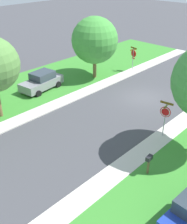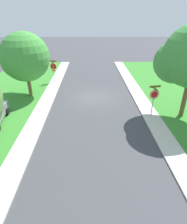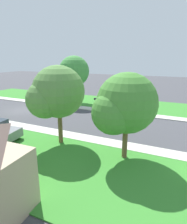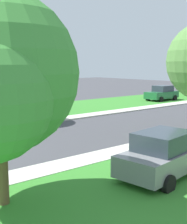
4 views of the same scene
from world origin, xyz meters
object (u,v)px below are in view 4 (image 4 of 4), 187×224
object	(u,v)px
car_blue_near_corner	(36,101)
car_grey_across_road	(165,154)
stop_sign_far_corner	(2,99)
car_green_kerbside_mid	(162,93)
mailbox	(44,105)

from	to	relation	value
car_blue_near_corner	car_grey_across_road	distance (m)	18.48
stop_sign_far_corner	car_blue_near_corner	distance (m)	7.49
car_green_kerbside_mid	mailbox	xyz separation A→B (m)	(1.50, -16.48, 0.14)
car_grey_across_road	car_green_kerbside_mid	bearing A→B (deg)	128.56
car_green_kerbside_mid	mailbox	distance (m)	16.55
car_green_kerbside_mid	car_grey_across_road	bearing A→B (deg)	-51.44
stop_sign_far_corner	mailbox	bearing A→B (deg)	109.81
stop_sign_far_corner	car_grey_across_road	bearing A→B (deg)	3.44
car_grey_across_road	mailbox	bearing A→B (deg)	167.18
car_blue_near_corner	mailbox	world-z (taller)	car_blue_near_corner
stop_sign_far_corner	mailbox	world-z (taller)	stop_sign_far_corner
car_blue_near_corner	car_green_kerbside_mid	world-z (taller)	same
car_green_kerbside_mid	car_grey_across_road	xyz separation A→B (m)	(15.72, -19.72, 0.00)
car_green_kerbside_mid	mailbox	size ratio (longest dim) A/B	3.34
mailbox	car_green_kerbside_mid	bearing A→B (deg)	95.18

